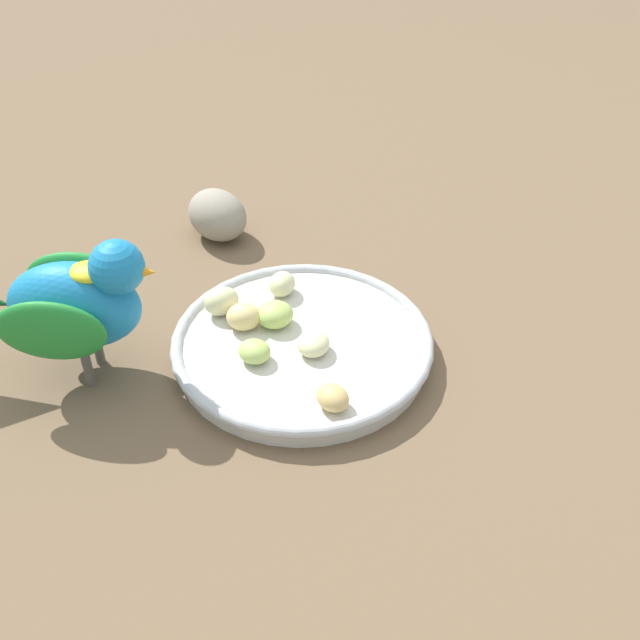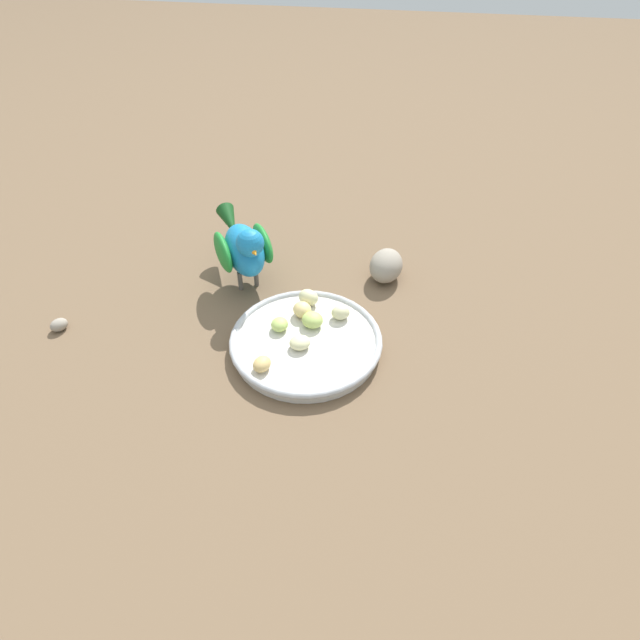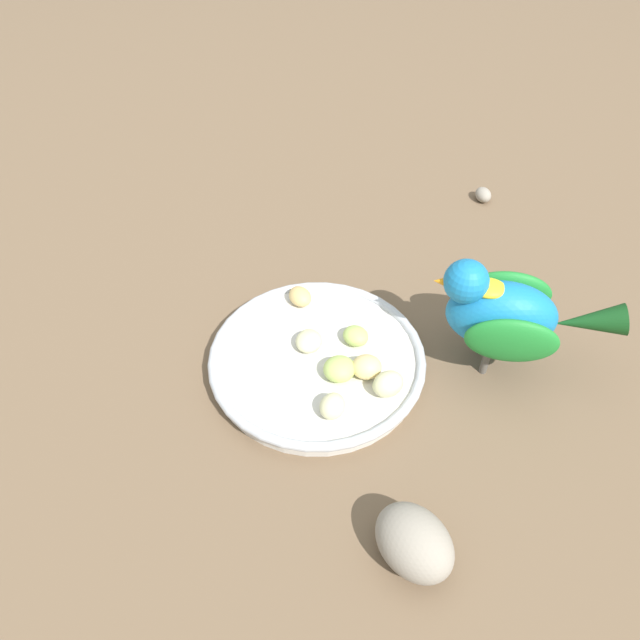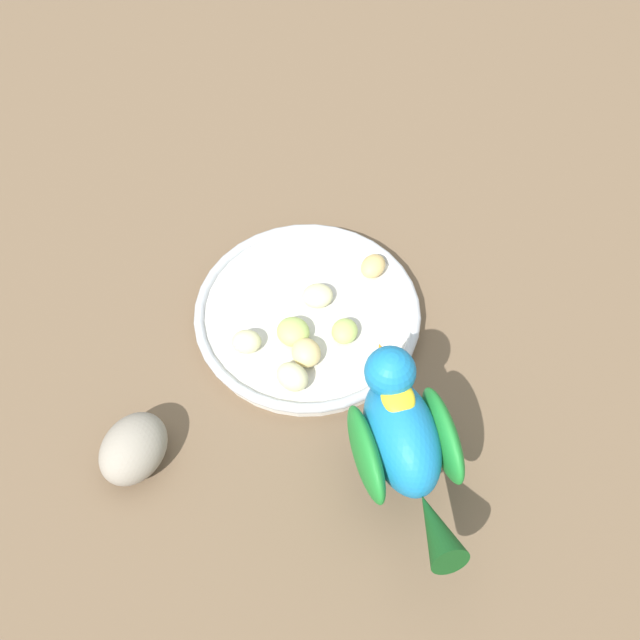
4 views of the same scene
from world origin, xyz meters
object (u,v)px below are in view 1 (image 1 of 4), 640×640
Objects in this scene: apple_piece_1 at (254,351)px; rock_large at (217,215)px; feeding_bowl at (302,345)px; apple_piece_3 at (333,398)px; apple_piece_4 at (275,315)px; apple_piece_2 at (244,317)px; apple_piece_6 at (222,301)px; apple_piece_5 at (282,284)px; parrot at (69,300)px; apple_piece_0 at (313,344)px.

apple_piece_1 is 0.39× the size of rock_large.
rock_large reaches higher than feeding_bowl.
feeding_bowl is at bearing -127.56° from apple_piece_3.
apple_piece_3 is 0.91× the size of apple_piece_4.
apple_piece_2 is 0.03m from apple_piece_6.
apple_piece_6 is at bearing -117.62° from apple_piece_1.
apple_piece_5 is 0.88× the size of apple_piece_6.
apple_piece_4 is 0.05m from apple_piece_5.
feeding_bowl is at bearing 11.09° from parrot.
apple_piece_2 is 0.17× the size of parrot.
apple_piece_0 is 0.95× the size of apple_piece_4.
apple_piece_6 is (0.01, -0.05, 0.00)m from apple_piece_4.
rock_large is (-0.12, -0.22, 0.00)m from apple_piece_0.
parrot reaches higher than apple_piece_4.
apple_piece_2 is 0.03m from apple_piece_4.
apple_piece_2 is at bearing -107.32° from apple_piece_3.
apple_piece_0 is at bearing -131.78° from apple_piece_3.
apple_piece_2 is 0.43× the size of rock_large.
feeding_bowl is 0.23m from rock_large.
rock_large is at bearing -115.12° from apple_piece_5.
apple_piece_4 reaches higher than apple_piece_1.
parrot reaches higher than apple_piece_5.
parrot is (0.13, -0.15, 0.07)m from feeding_bowl.
apple_piece_4 is at bearing 105.74° from apple_piece_6.
apple_piece_2 is (-0.03, -0.04, 0.00)m from apple_piece_1.
rock_large reaches higher than apple_piece_0.
apple_piece_4 is at bearing -119.38° from apple_piece_3.
apple_piece_5 is at bearing -125.41° from apple_piece_0.
apple_piece_6 is at bearing -105.80° from apple_piece_3.
rock_large is at bearing -121.85° from apple_piece_3.
apple_piece_4 and apple_piece_5 have the same top height.
apple_piece_5 is at bearing -156.70° from apple_piece_1.
apple_piece_1 is (0.05, -0.02, 0.02)m from feeding_bowl.
apple_piece_6 reaches higher than apple_piece_2.
apple_piece_2 reaches higher than feeding_bowl.
apple_piece_1 is 0.10m from apple_piece_5.
rock_large reaches higher than apple_piece_6.
rock_large is (-0.07, -0.14, -0.00)m from apple_piece_5.
feeding_bowl is 0.09m from apple_piece_6.
apple_piece_4 is 0.20m from rock_large.
apple_piece_6 reaches higher than feeding_bowl.
apple_piece_4 is 1.15× the size of apple_piece_5.
apple_piece_5 is at bearing -128.91° from feeding_bowl.
apple_piece_0 is at bearing 137.18° from apple_piece_1.
apple_piece_4 is (-0.02, 0.02, -0.00)m from apple_piece_2.
apple_piece_1 is 0.24m from rock_large.
rock_large is at bearing -131.81° from apple_piece_2.
feeding_bowl is 0.05m from apple_piece_1.
feeding_bowl is 7.35× the size of apple_piece_0.
apple_piece_0 is 0.25m from rock_large.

